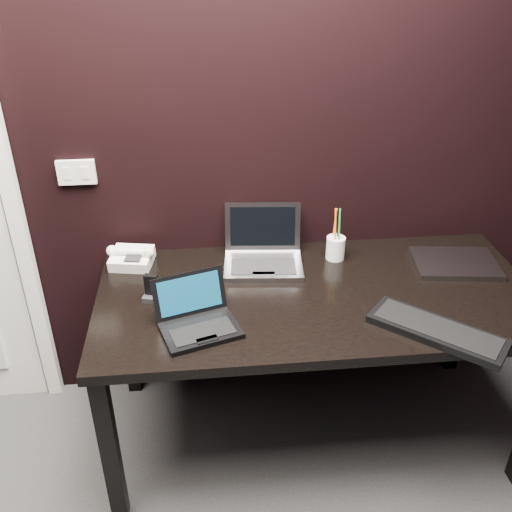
{
  "coord_description": "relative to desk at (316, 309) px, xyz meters",
  "views": [
    {
      "loc": [
        -0.13,
        -0.41,
        1.97
      ],
      "look_at": [
        0.06,
        1.35,
        0.95
      ],
      "focal_mm": 40.0,
      "sensor_mm": 36.0,
      "label": 1
    }
  ],
  "objects": [
    {
      "name": "wall_back",
      "position": [
        -0.3,
        0.4,
        0.64
      ],
      "size": [
        4.0,
        0.0,
        4.0
      ],
      "primitive_type": "plane",
      "rotation": [
        1.57,
        0.0,
        0.0
      ],
      "color": "black",
      "rests_on": "ground"
    },
    {
      "name": "wall_switch",
      "position": [
        -0.92,
        0.39,
        0.46
      ],
      "size": [
        0.15,
        0.02,
        0.1
      ],
      "color": "silver",
      "rests_on": "wall_back"
    },
    {
      "name": "desk",
      "position": [
        0.0,
        0.0,
        0.0
      ],
      "size": [
        1.7,
        0.8,
        0.74
      ],
      "color": "black",
      "rests_on": "ground"
    },
    {
      "name": "netbook",
      "position": [
        -0.46,
        -0.18,
        0.11
      ],
      "size": [
        0.32,
        0.3,
        0.17
      ],
      "color": "black",
      "rests_on": "desk"
    },
    {
      "name": "silver_laptop",
      "position": [
        -0.18,
        0.24,
        0.12
      ],
      "size": [
        0.35,
        0.32,
        0.22
      ],
      "color": "#9F9FA5",
      "rests_on": "desk"
    },
    {
      "name": "ext_keyboard",
      "position": [
        0.36,
        -0.3,
        0.09
      ],
      "size": [
        0.46,
        0.43,
        0.03
      ],
      "color": "black",
      "rests_on": "desk"
    },
    {
      "name": "closed_laptop",
      "position": [
        0.61,
        0.14,
        0.09
      ],
      "size": [
        0.37,
        0.28,
        0.02
      ],
      "color": "gray",
      "rests_on": "desk"
    },
    {
      "name": "desk_phone",
      "position": [
        -0.73,
        0.28,
        0.11
      ],
      "size": [
        0.21,
        0.18,
        0.1
      ],
      "color": "white",
      "rests_on": "desk"
    },
    {
      "name": "mobile_phone",
      "position": [
        -0.63,
        0.02,
        0.12
      ],
      "size": [
        0.07,
        0.06,
        0.1
      ],
      "color": "black",
      "rests_on": "desk"
    },
    {
      "name": "pen_cup",
      "position": [
        0.13,
        0.25,
        0.13
      ],
      "size": [
        0.1,
        0.1,
        0.23
      ],
      "color": "white",
      "rests_on": "desk"
    }
  ]
}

